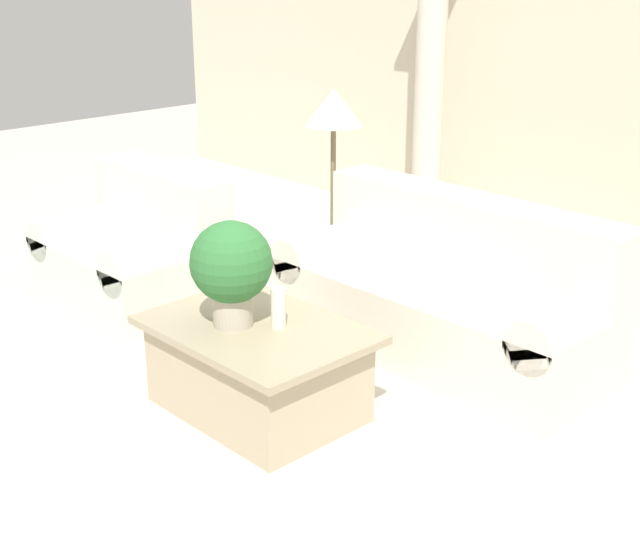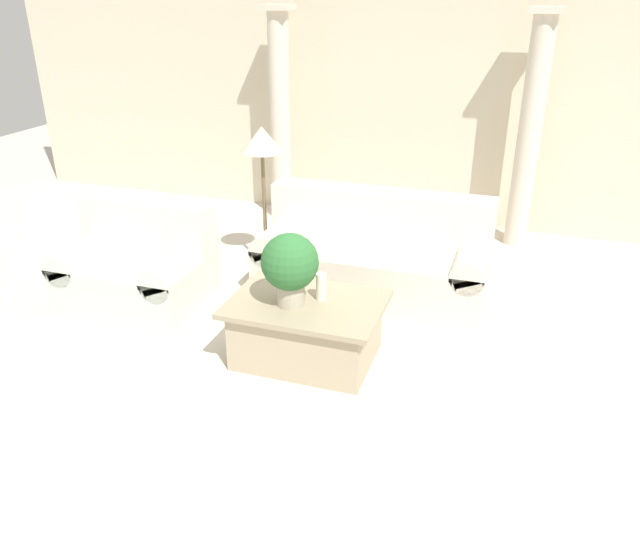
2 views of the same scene
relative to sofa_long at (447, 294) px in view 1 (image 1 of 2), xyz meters
name	(u,v)px [view 1 (image 1 of 2)]	position (x,y,z in m)	size (l,w,h in m)	color
ground_plane	(304,390)	(-0.18, -0.96, -0.35)	(16.00, 16.00, 0.00)	beige
wall_back	(622,44)	(-0.18, 2.06, 1.25)	(10.00, 0.06, 3.20)	beige
sofa_long	(447,294)	(0.00, 0.00, 0.00)	(2.01, 0.84, 0.89)	beige
loveseat	(138,253)	(-1.84, -0.90, 0.01)	(1.18, 0.84, 0.89)	silver
coffee_table	(258,368)	(-0.18, -1.28, -0.11)	(1.11, 0.79, 0.47)	tan
potted_plant	(231,266)	(-0.27, -1.35, 0.43)	(0.41, 0.41, 0.53)	#B2A893
pillar_candle	(278,308)	(-0.09, -1.21, 0.23)	(0.07, 0.07, 0.20)	silver
floor_lamp	(333,122)	(-1.13, 0.19, 0.82)	(0.38, 0.38, 1.38)	brown
column_left	(429,87)	(-1.54, 1.64, 0.86)	(0.33, 0.33, 2.36)	beige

